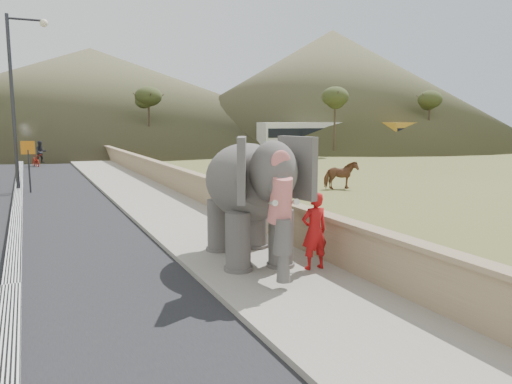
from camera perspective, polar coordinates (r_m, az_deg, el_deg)
ground at (r=11.51m, az=-0.15°, el=-8.70°), size 160.00×160.00×0.00m
road at (r=20.29m, az=-25.60°, el=-2.05°), size 7.00×120.00×0.03m
median at (r=20.27m, az=-25.61°, el=-1.78°), size 0.35×120.00×0.22m
walkway at (r=20.79m, az=-11.72°, el=-1.01°), size 3.00×120.00×0.15m
parapet at (r=21.14m, az=-7.40°, el=0.55°), size 0.30×120.00×1.10m
lamppost at (r=25.37m, az=-25.45°, el=10.89°), size 1.76×0.36×8.00m
signboard at (r=25.12m, az=-24.57°, el=3.59°), size 0.60×0.08×2.40m
cow at (r=24.62m, az=9.66°, el=1.90°), size 1.72×0.99×1.37m
distant_car at (r=49.84m, az=4.71°, el=5.19°), size 4.56×3.18×1.44m
bus_white at (r=51.40m, az=6.33°, el=6.18°), size 11.14×3.19×3.10m
bus_orange at (r=56.52m, az=18.10°, el=6.01°), size 11.28×4.70×3.10m
hill_right at (r=74.26m, az=8.60°, el=11.74°), size 56.00×56.00×16.00m
hill_far at (r=80.66m, az=-18.24°, el=10.43°), size 80.00×80.00×14.00m
elephant_and_man at (r=11.49m, az=-0.82°, el=-0.78°), size 2.45×4.10×2.83m
motorcyclist at (r=39.40m, az=-23.63°, el=3.73°), size 1.27×1.79×1.86m
trees at (r=37.66m, az=-18.60°, el=8.44°), size 46.82×43.53×8.52m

